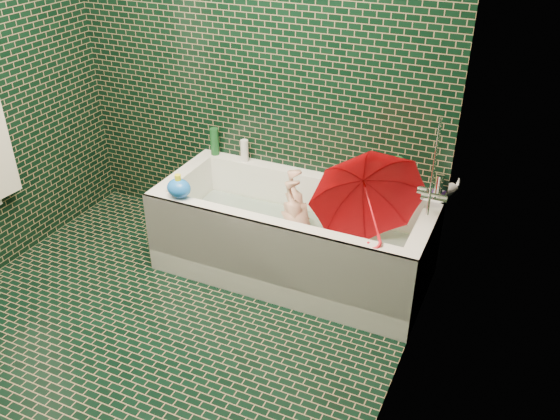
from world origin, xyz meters
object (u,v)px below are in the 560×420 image
at_px(child, 301,234).
at_px(rubber_duck, 395,184).
at_px(bathtub, 292,244).
at_px(umbrella, 371,210).
at_px(bath_toy, 179,188).

distance_m(child, rubber_duck, 0.65).
bearing_deg(bathtub, child, -5.68).
relative_size(umbrella, bath_toy, 3.89).
bearing_deg(child, rubber_duck, 113.13).
height_order(bathtub, child, bathtub).
bearing_deg(umbrella, bath_toy, 167.84).
bearing_deg(child, umbrella, 66.44).
bearing_deg(rubber_duck, bath_toy, -134.28).
relative_size(bathtub, bath_toy, 10.26).
height_order(umbrella, rubber_duck, umbrella).
bearing_deg(umbrella, bathtub, 148.72).
distance_m(rubber_duck, bath_toy, 1.32).
distance_m(child, bath_toy, 0.80).
distance_m(bathtub, rubber_duck, 0.74).
xyz_separation_m(bathtub, child, (0.06, -0.01, 0.10)).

